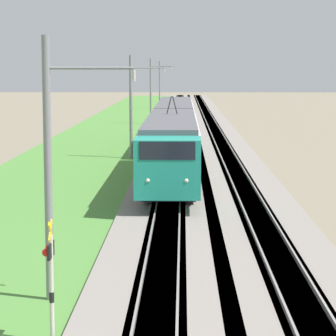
{
  "coord_description": "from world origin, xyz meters",
  "views": [
    {
      "loc": [
        -14.04,
        -0.66,
        6.64
      ],
      "look_at": [
        21.27,
        0.0,
        2.16
      ],
      "focal_mm": 85.0,
      "sensor_mm": 36.0,
      "label": 1
    }
  ],
  "objects_px": {
    "crossing_signal_aux": "(51,271)",
    "catenary_mast_near": "(50,167)",
    "passenger_train": "(173,130)",
    "catenary_mast_far": "(151,91)",
    "catenary_mast_distant": "(160,84)",
    "catenary_mast_mid": "(132,106)"
  },
  "relations": [
    {
      "from": "crossing_signal_aux",
      "to": "catenary_mast_near",
      "type": "xyz_separation_m",
      "value": [
        3.51,
        0.55,
        2.03
      ]
    },
    {
      "from": "passenger_train",
      "to": "catenary_mast_far",
      "type": "relative_size",
      "value": 5.68
    },
    {
      "from": "crossing_signal_aux",
      "to": "catenary_mast_near",
      "type": "height_order",
      "value": "catenary_mast_near"
    },
    {
      "from": "catenary_mast_distant",
      "to": "catenary_mast_mid",
      "type": "bearing_deg",
      "value": -180.0
    },
    {
      "from": "passenger_train",
      "to": "crossing_signal_aux",
      "type": "height_order",
      "value": "passenger_train"
    },
    {
      "from": "passenger_train",
      "to": "catenary_mast_near",
      "type": "relative_size",
      "value": 5.79
    },
    {
      "from": "catenary_mast_mid",
      "to": "catenary_mast_distant",
      "type": "bearing_deg",
      "value": 0.0
    },
    {
      "from": "catenary_mast_near",
      "to": "catenary_mast_far",
      "type": "xyz_separation_m",
      "value": [
        70.6,
        0.0,
        0.08
      ]
    },
    {
      "from": "catenary_mast_mid",
      "to": "passenger_train",
      "type": "bearing_deg",
      "value": -119.4
    },
    {
      "from": "passenger_train",
      "to": "catenary_mast_far",
      "type": "distance_m",
      "value": 37.16
    },
    {
      "from": "passenger_train",
      "to": "catenary_mast_near",
      "type": "bearing_deg",
      "value": -5.12
    },
    {
      "from": "crossing_signal_aux",
      "to": "catenary_mast_distant",
      "type": "distance_m",
      "value": 109.43
    },
    {
      "from": "crossing_signal_aux",
      "to": "catenary_mast_near",
      "type": "bearing_deg",
      "value": -81.04
    },
    {
      "from": "catenary_mast_near",
      "to": "catenary_mast_distant",
      "type": "bearing_deg",
      "value": 0.0
    },
    {
      "from": "passenger_train",
      "to": "catenary_mast_mid",
      "type": "distance_m",
      "value": 3.81
    },
    {
      "from": "catenary_mast_far",
      "to": "catenary_mast_near",
      "type": "bearing_deg",
      "value": -180.0
    },
    {
      "from": "passenger_train",
      "to": "catenary_mast_distant",
      "type": "xyz_separation_m",
      "value": [
        72.3,
        3.01,
        1.68
      ]
    },
    {
      "from": "crossing_signal_aux",
      "to": "catenary_mast_distant",
      "type": "height_order",
      "value": "catenary_mast_distant"
    },
    {
      "from": "catenary_mast_far",
      "to": "catenary_mast_distant",
      "type": "height_order",
      "value": "catenary_mast_far"
    },
    {
      "from": "catenary_mast_far",
      "to": "catenary_mast_distant",
      "type": "xyz_separation_m",
      "value": [
        35.3,
        -0.0,
        -0.0
      ]
    },
    {
      "from": "crossing_signal_aux",
      "to": "catenary_mast_far",
      "type": "height_order",
      "value": "catenary_mast_far"
    },
    {
      "from": "catenary_mast_mid",
      "to": "catenary_mast_far",
      "type": "height_order",
      "value": "catenary_mast_far"
    }
  ]
}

